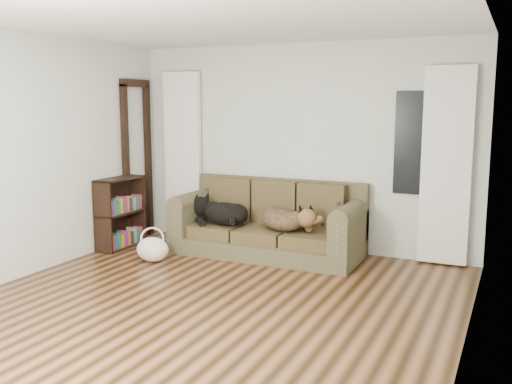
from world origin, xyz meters
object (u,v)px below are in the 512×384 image
at_px(sofa, 267,219).
at_px(tote_bag, 153,248).
at_px(dog_shepherd, 285,219).
at_px(bookshelf, 120,209).
at_px(dog_black_lab, 223,214).

xyz_separation_m(sofa, tote_bag, (-1.10, -0.86, -0.29)).
xyz_separation_m(dog_shepherd, bookshelf, (-2.14, -0.38, 0.01)).
bearing_deg(dog_shepherd, dog_black_lab, 32.52).
distance_m(dog_black_lab, bookshelf, 1.35).
bearing_deg(bookshelf, dog_shepherd, 8.20).
bearing_deg(tote_bag, dog_shepherd, 29.36).
relative_size(tote_bag, bookshelf, 0.44).
xyz_separation_m(dog_black_lab, tote_bag, (-0.53, -0.78, -0.32)).
distance_m(sofa, tote_bag, 1.42).
distance_m(tote_bag, bookshelf, 0.93).
relative_size(dog_black_lab, dog_shepherd, 1.06).
height_order(dog_black_lab, tote_bag, dog_black_lab).
bearing_deg(dog_shepherd, tote_bag, 62.12).
height_order(dog_black_lab, dog_shepherd, dog_shepherd).
relative_size(dog_shepherd, bookshelf, 0.70).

